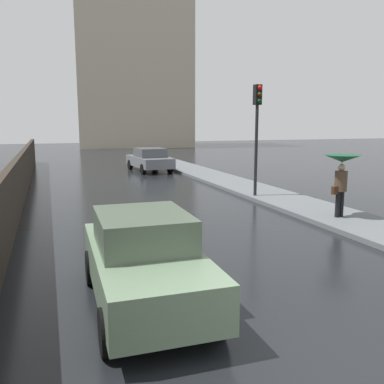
{
  "coord_description": "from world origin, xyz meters",
  "views": [
    {
      "loc": [
        -3.27,
        -3.11,
        2.97
      ],
      "look_at": [
        0.17,
        6.79,
        1.2
      ],
      "focal_mm": 38.72,
      "sensor_mm": 36.0,
      "label": 1
    }
  ],
  "objects_px": {
    "pedestrian_with_umbrella_far": "(342,168)",
    "traffic_light": "(257,119)",
    "car_grey_far_ahead": "(150,159)",
    "car_green_near_kerb": "(144,260)"
  },
  "relations": [
    {
      "from": "car_green_near_kerb",
      "to": "car_grey_far_ahead",
      "type": "relative_size",
      "value": 0.87
    },
    {
      "from": "car_green_near_kerb",
      "to": "traffic_light",
      "type": "distance_m",
      "value": 10.4
    },
    {
      "from": "pedestrian_with_umbrella_far",
      "to": "traffic_light",
      "type": "distance_m",
      "value": 4.47
    },
    {
      "from": "car_green_near_kerb",
      "to": "traffic_light",
      "type": "relative_size",
      "value": 0.91
    },
    {
      "from": "car_grey_far_ahead",
      "to": "pedestrian_with_umbrella_far",
      "type": "bearing_deg",
      "value": -85.27
    },
    {
      "from": "car_grey_far_ahead",
      "to": "pedestrian_with_umbrella_far",
      "type": "height_order",
      "value": "pedestrian_with_umbrella_far"
    },
    {
      "from": "car_grey_far_ahead",
      "to": "pedestrian_with_umbrella_far",
      "type": "xyz_separation_m",
      "value": [
        2.36,
        -14.75,
        0.91
      ]
    },
    {
      "from": "car_green_near_kerb",
      "to": "pedestrian_with_umbrella_far",
      "type": "relative_size",
      "value": 2.05
    },
    {
      "from": "pedestrian_with_umbrella_far",
      "to": "traffic_light",
      "type": "xyz_separation_m",
      "value": [
        -0.64,
        4.18,
        1.45
      ]
    },
    {
      "from": "car_grey_far_ahead",
      "to": "traffic_light",
      "type": "distance_m",
      "value": 10.97
    }
  ]
}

